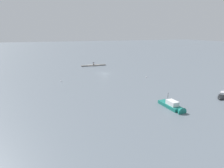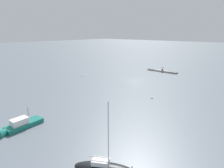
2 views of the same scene
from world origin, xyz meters
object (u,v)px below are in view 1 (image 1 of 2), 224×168
motorboat_teal_near (173,107)px  mooring_buoy_near (61,81)px  umbrella_open_black (94,62)px  person_seated_brown_left (94,64)px  mooring_buoy_far (146,77)px  sailboat_black_near (223,96)px

motorboat_teal_near → mooring_buoy_near: bearing=-59.3°
mooring_buoy_near → umbrella_open_black: bearing=-124.2°
person_seated_brown_left → mooring_buoy_far: bearing=110.6°
umbrella_open_black → sailboat_black_near: 56.80m
umbrella_open_black → sailboat_black_near: size_ratio=0.16×
mooring_buoy_near → person_seated_brown_left: bearing=-124.2°
person_seated_brown_left → sailboat_black_near: (-20.32, 53.00, -0.44)m
person_seated_brown_left → umbrella_open_black: (0.00, -0.02, 0.86)m
sailboat_black_near → person_seated_brown_left: bearing=169.2°
umbrella_open_black → motorboat_teal_near: 55.46m
mooring_buoy_near → mooring_buoy_far: 29.42m
umbrella_open_black → mooring_buoy_far: bearing=113.1°
person_seated_brown_left → sailboat_black_near: sailboat_black_near is taller
motorboat_teal_near → mooring_buoy_near: 36.88m
motorboat_teal_near → person_seated_brown_left: bearing=-89.6°
person_seated_brown_left → motorboat_teal_near: (-3.93, 55.28, -0.37)m
person_seated_brown_left → mooring_buoy_far: (-12.27, 28.77, -0.67)m
mooring_buoy_near → mooring_buoy_far: (-29.16, 3.92, 0.00)m
person_seated_brown_left → sailboat_black_near: bearing=108.5°
mooring_buoy_near → sailboat_black_near: bearing=142.9°
person_seated_brown_left → sailboat_black_near: 56.76m
person_seated_brown_left → mooring_buoy_far: person_seated_brown_left is taller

